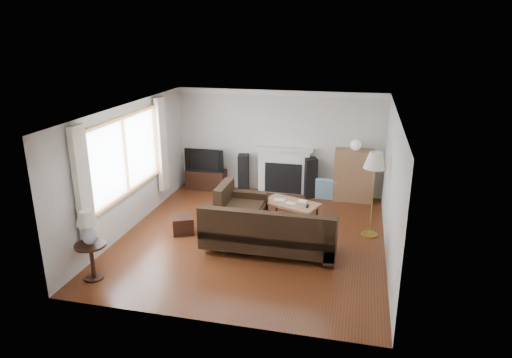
% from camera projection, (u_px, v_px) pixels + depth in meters
% --- Properties ---
extents(room, '(5.10, 5.60, 2.54)m').
position_uv_depth(room, '(252.00, 176.00, 8.49)').
color(room, '#552712').
rests_on(room, ground).
extents(window, '(0.12, 2.74, 1.54)m').
position_uv_depth(window, '(126.00, 156.00, 8.74)').
color(window, olive).
rests_on(window, room).
extents(curtain_near, '(0.10, 0.35, 2.10)m').
position_uv_depth(curtain_near, '(83.00, 189.00, 7.37)').
color(curtain_near, white).
rests_on(curtain_near, room).
extents(curtain_far, '(0.10, 0.35, 2.10)m').
position_uv_depth(curtain_far, '(162.00, 145.00, 10.18)').
color(curtain_far, white).
rests_on(curtain_far, room).
extents(fireplace, '(1.40, 0.26, 1.15)m').
position_uv_depth(fireplace, '(284.00, 170.00, 11.11)').
color(fireplace, white).
rests_on(fireplace, room).
extents(tv_stand, '(0.98, 0.44, 0.49)m').
position_uv_depth(tv_stand, '(206.00, 179.00, 11.50)').
color(tv_stand, black).
rests_on(tv_stand, ground).
extents(television, '(0.99, 0.13, 0.57)m').
position_uv_depth(television, '(206.00, 159.00, 11.33)').
color(television, black).
rests_on(television, tv_stand).
extents(speaker_left, '(0.31, 0.35, 0.93)m').
position_uv_depth(speaker_left, '(243.00, 173.00, 11.27)').
color(speaker_left, black).
rests_on(speaker_left, ground).
extents(speaker_right, '(0.36, 0.39, 0.96)m').
position_uv_depth(speaker_right, '(311.00, 178.00, 10.88)').
color(speaker_right, black).
rests_on(speaker_right, ground).
extents(bookshelf, '(0.88, 0.42, 1.22)m').
position_uv_depth(bookshelf, '(353.00, 176.00, 10.62)').
color(bookshelf, '#885E3F').
rests_on(bookshelf, ground).
extents(globe_lamp, '(0.24, 0.24, 0.24)m').
position_uv_depth(globe_lamp, '(355.00, 145.00, 10.39)').
color(globe_lamp, white).
rests_on(globe_lamp, bookshelf).
extents(sectional_sofa, '(2.61, 1.91, 0.84)m').
position_uv_depth(sectional_sofa, '(269.00, 230.00, 8.21)').
color(sectional_sofa, black).
rests_on(sectional_sofa, ground).
extents(coffee_table, '(1.27, 0.97, 0.44)m').
position_uv_depth(coffee_table, '(291.00, 212.00, 9.52)').
color(coffee_table, '#946746').
rests_on(coffee_table, ground).
extents(footstool, '(0.54, 0.54, 0.35)m').
position_uv_depth(footstool, '(183.00, 225.00, 9.03)').
color(footstool, black).
rests_on(footstool, ground).
extents(floor_lamp, '(0.51, 0.51, 1.69)m').
position_uv_depth(floor_lamp, '(373.00, 195.00, 8.70)').
color(floor_lamp, gold).
rests_on(floor_lamp, ground).
extents(side_table, '(0.50, 0.50, 0.62)m').
position_uv_depth(side_table, '(92.00, 261.00, 7.33)').
color(side_table, black).
rests_on(side_table, ground).
extents(table_lamp, '(0.35, 0.35, 0.56)m').
position_uv_depth(table_lamp, '(88.00, 228.00, 7.14)').
color(table_lamp, silver).
rests_on(table_lamp, side_table).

